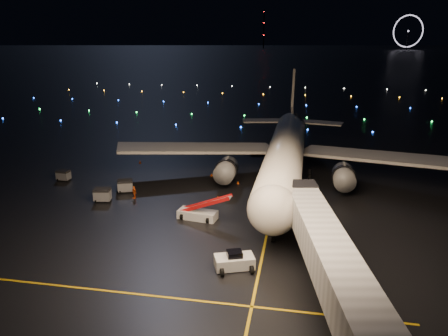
{
  "coord_description": "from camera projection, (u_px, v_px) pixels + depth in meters",
  "views": [
    {
      "loc": [
        15.4,
        -40.87,
        21.35
      ],
      "look_at": [
        5.6,
        12.0,
        5.0
      ],
      "focal_mm": 35.0,
      "sensor_mm": 36.0,
      "label": 1
    }
  ],
  "objects": [
    {
      "name": "baggage_cart_0",
      "position": [
        125.0,
        186.0,
        61.95
      ],
      "size": [
        2.46,
        2.1,
        1.76
      ],
      "primitive_type": "cube",
      "rotation": [
        0.0,
        0.0,
        0.37
      ],
      "color": "gray",
      "rests_on": "ground"
    },
    {
      "name": "baggage_cart_1",
      "position": [
        102.0,
        195.0,
        58.39
      ],
      "size": [
        2.36,
        1.84,
        1.81
      ],
      "primitive_type": "cube",
      "rotation": [
        0.0,
        0.0,
        0.18
      ],
      "color": "gray",
      "rests_on": "ground"
    },
    {
      "name": "taxiway_lights",
      "position": [
        258.0,
        101.0,
        147.01
      ],
      "size": [
        164.0,
        92.0,
        0.36
      ],
      "primitive_type": null,
      "color": "black",
      "rests_on": "ground"
    },
    {
      "name": "ground",
      "position": [
        286.0,
        65.0,
        329.57
      ],
      "size": [
        2000.0,
        2000.0,
        0.0
      ],
      "primitive_type": "plane",
      "color": "black",
      "rests_on": "ground"
    },
    {
      "name": "safety_cone_1",
      "position": [
        238.0,
        183.0,
        65.4
      ],
      "size": [
        0.49,
        0.49,
        0.46
      ],
      "primitive_type": "cone",
      "rotation": [
        0.0,
        0.0,
        -0.23
      ],
      "color": "#EA4D09",
      "rests_on": "ground"
    },
    {
      "name": "baggage_cart_2",
      "position": [
        63.0,
        175.0,
        66.94
      ],
      "size": [
        1.95,
        1.43,
        1.58
      ],
      "primitive_type": "cube",
      "rotation": [
        0.0,
        0.0,
        -0.07
      ],
      "color": "gray",
      "rests_on": "ground"
    },
    {
      "name": "ferris_wheel",
      "position": [
        408.0,
        32.0,
        687.5
      ],
      "size": [
        49.33,
        16.8,
        52.0
      ],
      "primitive_type": null,
      "rotation": [
        0.0,
        0.0,
        0.26
      ],
      "color": "black",
      "rests_on": "ground"
    },
    {
      "name": "lane_cross",
      "position": [
        62.0,
        286.0,
        38.8
      ],
      "size": [
        60.0,
        0.25,
        0.02
      ],
      "primitive_type": "cube",
      "color": "#CA9F0A",
      "rests_on": "ground"
    },
    {
      "name": "crew_c",
      "position": [
        134.0,
        192.0,
        59.48
      ],
      "size": [
        1.1,
        0.96,
        1.78
      ],
      "primitive_type": "imported",
      "rotation": [
        0.0,
        0.0,
        -0.62
      ],
      "color": "orange",
      "rests_on": "ground"
    },
    {
      "name": "safety_cone_0",
      "position": [
        218.0,
        197.0,
        59.37
      ],
      "size": [
        0.49,
        0.49,
        0.46
      ],
      "primitive_type": "cone",
      "rotation": [
        0.0,
        0.0,
        -0.25
      ],
      "color": "#EA4D09",
      "rests_on": "ground"
    },
    {
      "name": "airliner",
      "position": [
        287.0,
        130.0,
        66.73
      ],
      "size": [
        53.51,
        50.87,
        15.08
      ],
      "primitive_type": null,
      "rotation": [
        0.0,
        0.0,
        -0.01
      ],
      "color": "silver",
      "rests_on": "ground"
    },
    {
      "name": "lane_centre",
      "position": [
        274.0,
        199.0,
        59.36
      ],
      "size": [
        0.25,
        80.0,
        0.02
      ],
      "primitive_type": "cube",
      "color": "#CA9F0A",
      "rests_on": "ground"
    },
    {
      "name": "pushback_tug",
      "position": [
        234.0,
        260.0,
        41.58
      ],
      "size": [
        4.15,
        3.11,
        1.77
      ],
      "primitive_type": "cube",
      "rotation": [
        0.0,
        0.0,
        0.35
      ],
      "color": "silver",
      "rests_on": "ground"
    },
    {
      "name": "radio_mast",
      "position": [
        264.0,
        29.0,
        744.65
      ],
      "size": [
        1.8,
        1.8,
        64.0
      ],
      "primitive_type": "cylinder",
      "color": "black",
      "rests_on": "ground"
    },
    {
      "name": "safety_cone_2",
      "position": [
        212.0,
        174.0,
        69.13
      ],
      "size": [
        0.58,
        0.58,
        0.52
      ],
      "primitive_type": "cone",
      "rotation": [
        0.0,
        0.0,
        -0.33
      ],
      "color": "#EA4D09",
      "rests_on": "ground"
    },
    {
      "name": "belt_loader",
      "position": [
        197.0,
        206.0,
        52.6
      ],
      "size": [
        7.15,
        2.94,
        3.36
      ],
      "primitive_type": null,
      "rotation": [
        0.0,
        0.0,
        -0.16
      ],
      "color": "silver",
      "rests_on": "ground"
    },
    {
      "name": "safety_cone_3",
      "position": [
        140.0,
        162.0,
        75.96
      ],
      "size": [
        0.56,
        0.56,
        0.53
      ],
      "primitive_type": "cone",
      "rotation": [
        0.0,
        0.0,
        -0.23
      ],
      "color": "#EA4D09",
      "rests_on": "ground"
    }
  ]
}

